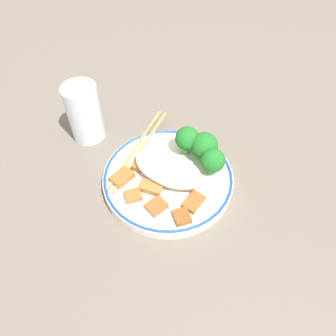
# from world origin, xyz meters

# --- Properties ---
(ground_plane) EXTENTS (3.00, 3.00, 0.00)m
(ground_plane) POSITION_xyz_m (0.00, 0.00, 0.00)
(ground_plane) COLOR #665B51
(plate) EXTENTS (0.22, 0.22, 0.02)m
(plate) POSITION_xyz_m (0.00, 0.00, 0.01)
(plate) COLOR white
(plate) RESTS_ON ground_plane
(rice_mound) EXTENTS (0.12, 0.06, 0.04)m
(rice_mound) POSITION_xyz_m (-0.00, -0.00, 0.04)
(rice_mound) COLOR white
(rice_mound) RESTS_ON plate
(broccoli_back_left) EXTENTS (0.04, 0.04, 0.05)m
(broccoli_back_left) POSITION_xyz_m (0.06, 0.05, 0.04)
(broccoli_back_left) COLOR #72AD4C
(broccoli_back_left) RESTS_ON plate
(broccoli_back_center) EXTENTS (0.05, 0.05, 0.05)m
(broccoli_back_center) POSITION_xyz_m (0.03, 0.07, 0.04)
(broccoli_back_center) COLOR #72AD4C
(broccoli_back_center) RESTS_ON plate
(broccoli_back_right) EXTENTS (0.04, 0.04, 0.05)m
(broccoli_back_right) POSITION_xyz_m (-0.00, 0.06, 0.05)
(broccoli_back_right) COLOR #72AD4C
(broccoli_back_right) RESTS_ON plate
(meat_near_front) EXTENTS (0.03, 0.04, 0.01)m
(meat_near_front) POSITION_xyz_m (0.02, -0.06, 0.02)
(meat_near_front) COLOR brown
(meat_near_front) RESTS_ON plate
(meat_near_left) EXTENTS (0.03, 0.04, 0.01)m
(meat_near_left) POSITION_xyz_m (0.06, -0.03, 0.02)
(meat_near_left) COLOR brown
(meat_near_left) RESTS_ON plate
(meat_near_right) EXTENTS (0.04, 0.04, 0.01)m
(meat_near_right) POSITION_xyz_m (0.06, -0.06, 0.02)
(meat_near_right) COLOR brown
(meat_near_right) RESTS_ON plate
(meat_near_back) EXTENTS (0.03, 0.04, 0.01)m
(meat_near_back) POSITION_xyz_m (-0.06, -0.04, 0.02)
(meat_near_back) COLOR #995B28
(meat_near_back) RESTS_ON plate
(meat_on_rice_edge) EXTENTS (0.03, 0.03, 0.01)m
(meat_on_rice_edge) POSITION_xyz_m (-0.05, -0.01, 0.02)
(meat_on_rice_edge) COLOR #9E6633
(meat_on_rice_edge) RESTS_ON plate
(meat_mid_left) EXTENTS (0.03, 0.03, 0.01)m
(meat_mid_left) POSITION_xyz_m (-0.02, -0.07, 0.02)
(meat_mid_left) COLOR #995B28
(meat_mid_left) RESTS_ON plate
(meat_mid_right) EXTENTS (0.04, 0.03, 0.01)m
(meat_mid_right) POSITION_xyz_m (-0.01, -0.04, 0.02)
(meat_mid_right) COLOR #9E6633
(meat_mid_right) RESTS_ON plate
(meat_far_scatter) EXTENTS (0.03, 0.03, 0.01)m
(meat_far_scatter) POSITION_xyz_m (0.04, 0.00, 0.02)
(meat_far_scatter) COLOR #995B28
(meat_far_scatter) RESTS_ON plate
(chopsticks) EXTENTS (0.04, 0.21, 0.01)m
(chopsticks) POSITION_xyz_m (-0.08, 0.03, 0.02)
(chopsticks) COLOR #AD8451
(chopsticks) RESTS_ON plate
(drinking_glass) EXTENTS (0.06, 0.06, 0.11)m
(drinking_glass) POSITION_xyz_m (-0.19, 0.02, 0.05)
(drinking_glass) COLOR silver
(drinking_glass) RESTS_ON ground_plane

